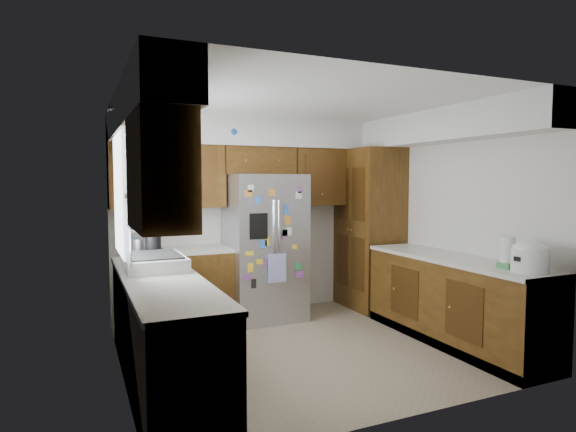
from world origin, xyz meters
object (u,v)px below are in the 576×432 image
object	(u,v)px
rice_cooker	(530,256)
paper_towel	(508,252)
pantry	(369,229)
fridge	(265,247)

from	to	relation	value
rice_cooker	paper_towel	world-z (taller)	paper_towel
rice_cooker	paper_towel	xyz separation A→B (m)	(-0.01, 0.23, 0.00)
pantry	paper_towel	distance (m)	2.30
fridge	rice_cooker	xyz separation A→B (m)	(1.50, -2.58, 0.16)
rice_cooker	paper_towel	bearing A→B (deg)	93.69
pantry	rice_cooker	distance (m)	2.53
pantry	rice_cooker	bearing A→B (deg)	-90.01
fridge	paper_towel	distance (m)	2.79
fridge	rice_cooker	distance (m)	2.99
paper_towel	rice_cooker	bearing A→B (deg)	-86.31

